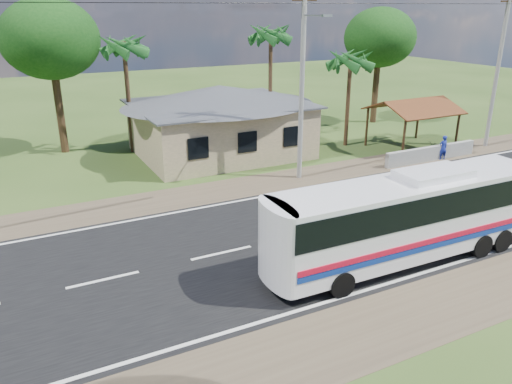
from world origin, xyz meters
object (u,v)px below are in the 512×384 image
waiting_shed (414,108)px  motorcycle (427,150)px  coach_bus (410,212)px  person (443,148)px

waiting_shed → motorcycle: waiting_shed is taller
coach_bus → motorcycle: 14.80m
coach_bus → person: bearing=39.6°
waiting_shed → motorcycle: 3.23m
coach_bus → person: 14.52m
motorcycle → person: 1.03m
motorcycle → person: bearing=-160.1°
waiting_shed → person: size_ratio=3.37×
motorcycle → person: size_ratio=1.08×
waiting_shed → coach_bus: coach_bus is taller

